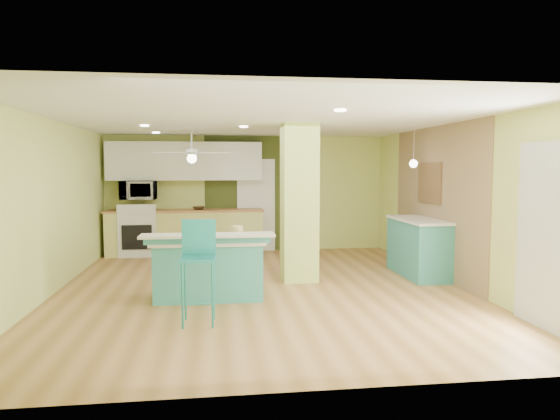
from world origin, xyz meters
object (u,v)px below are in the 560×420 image
object	(u,v)px
bar_stool	(198,254)
canister	(237,233)
fruit_bowl	(199,208)
peninsula	(209,267)
side_counter	(419,247)

from	to	relation	value
bar_stool	canister	bearing A→B (deg)	67.33
fruit_bowl	canister	xyz separation A→B (m)	(0.64, -3.63, -0.06)
fruit_bowl	canister	bearing A→B (deg)	-80.00
bar_stool	canister	size ratio (longest dim) A/B	6.35
peninsula	side_counter	size ratio (longest dim) A/B	1.18
side_counter	canister	distance (m)	3.28
side_counter	canister	world-z (taller)	canister
canister	bar_stool	bearing A→B (deg)	-114.88
peninsula	canister	xyz separation A→B (m)	(0.40, -0.02, 0.48)
side_counter	canister	size ratio (longest dim) A/B	7.87
bar_stool	peninsula	bearing A→B (deg)	86.90
peninsula	bar_stool	bearing A→B (deg)	-94.77
peninsula	fruit_bowl	xyz separation A→B (m)	(-0.24, 3.61, 0.54)
fruit_bowl	canister	size ratio (longest dim) A/B	1.36
bar_stool	side_counter	world-z (taller)	bar_stool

